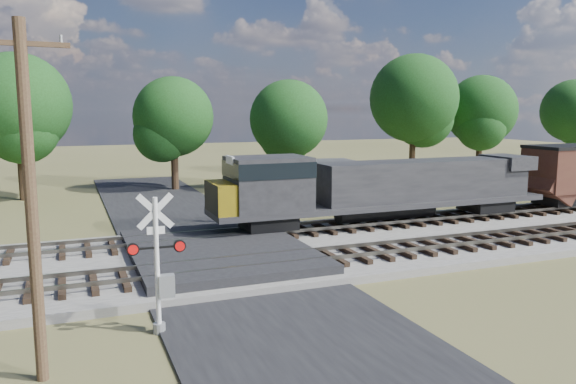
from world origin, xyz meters
name	(u,v)px	position (x,y,z in m)	size (l,w,h in m)	color
ground	(222,264)	(0.00, 0.00, 0.00)	(160.00, 160.00, 0.00)	brown
ballast_bed	(422,237)	(10.00, 0.50, 0.15)	(140.00, 10.00, 0.30)	gray
road	(222,263)	(0.00, 0.00, 0.04)	(7.00, 60.00, 0.08)	black
crossing_panel	(218,253)	(0.00, 0.50, 0.32)	(7.00, 9.00, 0.62)	#262628
track_near	(312,258)	(3.12, -2.00, 0.41)	(140.00, 2.60, 0.33)	black
track_far	(269,232)	(3.12, 3.00, 0.41)	(140.00, 2.60, 0.33)	black
crossing_signal_near	(160,276)	(-3.40, -6.29, 1.65)	(1.60, 0.35, 3.98)	silver
crossing_signal_far	(247,196)	(3.32, 7.00, 1.56)	(1.51, 0.38, 3.76)	silver
utility_pole	(31,196)	(-6.43, -8.05, 4.32)	(1.99, 0.27, 8.14)	#3E251C
equipment_shed	(326,182)	(10.45, 12.09, 1.41)	(4.43, 4.43, 2.78)	#49311F
treeline	(178,102)	(2.34, 21.03, 6.70)	(79.70, 11.28, 11.73)	black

